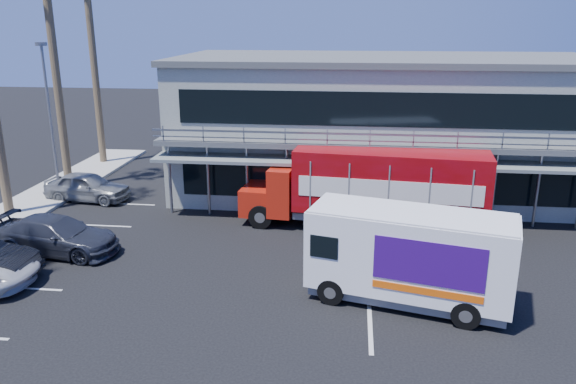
# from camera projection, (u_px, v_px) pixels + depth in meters

# --- Properties ---
(ground) EXTENTS (120.00, 120.00, 0.00)m
(ground) POSITION_uv_depth(u_px,v_px,m) (307.00, 316.00, 18.06)
(ground) COLOR black
(ground) RESTS_ON ground
(building) EXTENTS (22.40, 12.00, 7.30)m
(building) POSITION_uv_depth(u_px,v_px,m) (384.00, 124.00, 30.85)
(building) COLOR gray
(building) RESTS_ON ground
(light_pole_far) EXTENTS (0.50, 0.25, 8.09)m
(light_pole_far) POSITION_uv_depth(u_px,v_px,m) (50.00, 114.00, 28.74)
(light_pole_far) COLOR gray
(light_pole_far) RESTS_ON ground
(red_truck) EXTENTS (11.16, 3.68, 3.69)m
(red_truck) POSITION_uv_depth(u_px,v_px,m) (373.00, 185.00, 25.16)
(red_truck) COLOR #AE1C0E
(red_truck) RESTS_ON ground
(white_van) EXTENTS (6.94, 3.82, 3.22)m
(white_van) POSITION_uv_depth(u_px,v_px,m) (409.00, 256.00, 18.45)
(white_van) COLOR white
(white_van) RESTS_ON ground
(parked_car_d) EXTENTS (5.37, 2.68, 1.50)m
(parked_car_d) POSITION_uv_depth(u_px,v_px,m) (56.00, 235.00, 22.80)
(parked_car_d) COLOR #282A35
(parked_car_d) RESTS_ON ground
(parked_car_e) EXTENTS (4.61, 2.28, 1.51)m
(parked_car_e) POSITION_uv_depth(u_px,v_px,m) (87.00, 187.00, 29.47)
(parked_car_e) COLOR slate
(parked_car_e) RESTS_ON ground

